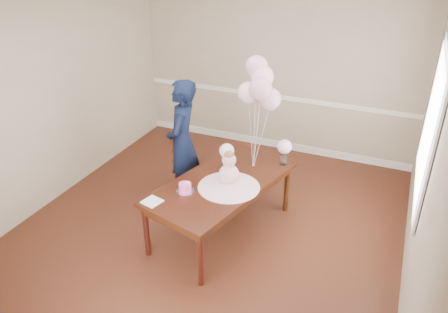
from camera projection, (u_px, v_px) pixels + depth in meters
floor at (210, 227)px, 5.45m from camera, size 4.50×5.00×0.00m
ceiling at (206, 0)px, 4.20m from camera, size 4.50×5.00×0.02m
wall_back at (276, 69)px, 6.86m from camera, size 4.50×0.02×2.70m
wall_front at (44, 274)px, 2.79m from camera, size 4.50×0.02×2.70m
wall_left at (50, 100)px, 5.61m from camera, size 0.02×5.00×2.70m
wall_right at (429, 167)px, 4.04m from camera, size 0.02×5.00×2.70m
chair_rail_trim at (274, 96)px, 7.06m from camera, size 4.50×0.02×0.07m
baseboard_trim at (271, 143)px, 7.45m from camera, size 4.50×0.02×0.12m
window_frame at (431, 127)px, 4.36m from camera, size 0.02×1.66×1.56m
window_blinds at (429, 126)px, 4.37m from camera, size 0.01×1.50×1.40m
dining_table_top at (222, 183)px, 5.08m from camera, size 1.37×2.05×0.05m
table_apron at (222, 188)px, 5.11m from camera, size 1.26×1.93×0.09m
table_leg_fl at (146, 231)px, 4.85m from camera, size 0.08×0.08×0.66m
table_leg_fr at (200, 260)px, 4.42m from camera, size 0.08×0.08×0.66m
table_leg_bl at (237, 170)px, 6.06m from camera, size 0.08×0.08×0.66m
table_leg_br at (287, 189)px, 5.64m from camera, size 0.08×0.08×0.66m
baby_skirt at (229, 183)px, 4.94m from camera, size 0.87×0.87×0.09m
baby_torso at (229, 174)px, 4.88m from camera, size 0.22×0.22×0.22m
baby_head at (229, 160)px, 4.80m from camera, size 0.16×0.16×0.16m
baby_hair at (229, 155)px, 4.77m from camera, size 0.11×0.11×0.11m
cake_platter at (185, 191)px, 4.87m from camera, size 0.25×0.25×0.01m
birthday_cake at (185, 187)px, 4.85m from camera, size 0.17×0.17×0.09m
cake_flower_a at (185, 183)px, 4.82m from camera, size 0.03×0.03×0.03m
cake_flower_b at (188, 183)px, 4.82m from camera, size 0.03×0.03×0.03m
rose_vase_near at (227, 163)px, 5.31m from camera, size 0.11×0.11×0.15m
roses_near at (227, 151)px, 5.23m from camera, size 0.18×0.18×0.18m
rose_vase_far at (284, 159)px, 5.40m from camera, size 0.11×0.11×0.15m
roses_far at (285, 147)px, 5.32m from camera, size 0.18×0.18×0.18m
napkin at (152, 202)px, 4.68m from camera, size 0.23×0.23×0.01m
balloon_weight at (253, 166)px, 5.38m from camera, size 0.05×0.05×0.02m
balloon_a at (249, 93)px, 5.00m from camera, size 0.26×0.26×0.26m
balloon_b at (261, 89)px, 4.82m from camera, size 0.26×0.26×0.26m
balloon_c at (262, 77)px, 4.92m from camera, size 0.26×0.26×0.26m
balloon_d at (257, 67)px, 4.94m from camera, size 0.26×0.26×0.26m
balloon_e at (270, 99)px, 4.95m from camera, size 0.26×0.26×0.26m
balloon_ribbon_a at (251, 136)px, 5.22m from camera, size 0.08×0.02×0.78m
balloon_ribbon_b at (257, 135)px, 5.13m from camera, size 0.08×0.07×0.88m
balloon_ribbon_c at (257, 129)px, 5.18m from camera, size 0.04×0.08×0.97m
balloon_ribbon_d at (255, 124)px, 5.19m from camera, size 0.05×0.11×1.06m
balloon_ribbon_e at (261, 139)px, 5.19m from camera, size 0.14×0.04×0.73m
dining_chair_seat at (191, 167)px, 5.99m from camera, size 0.45×0.45×0.05m
chair_leg_fl at (176, 184)px, 5.99m from camera, size 0.04×0.04×0.39m
chair_leg_fr at (199, 188)px, 5.91m from camera, size 0.04×0.04×0.39m
chair_leg_bl at (184, 173)px, 6.27m from camera, size 0.04×0.04×0.39m
chair_leg_br at (206, 176)px, 6.19m from camera, size 0.04×0.04×0.39m
chair_back_post_l at (173, 153)px, 5.77m from camera, size 0.04×0.04×0.51m
chair_back_post_r at (182, 143)px, 6.05m from camera, size 0.04×0.04×0.51m
chair_slat_low at (178, 155)px, 5.96m from camera, size 0.08×0.36×0.05m
chair_slat_mid at (177, 146)px, 5.89m from camera, size 0.08×0.36×0.05m
chair_slat_top at (177, 136)px, 5.83m from camera, size 0.08×0.36×0.05m
woman at (182, 143)px, 5.66m from camera, size 0.54×0.69×1.69m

